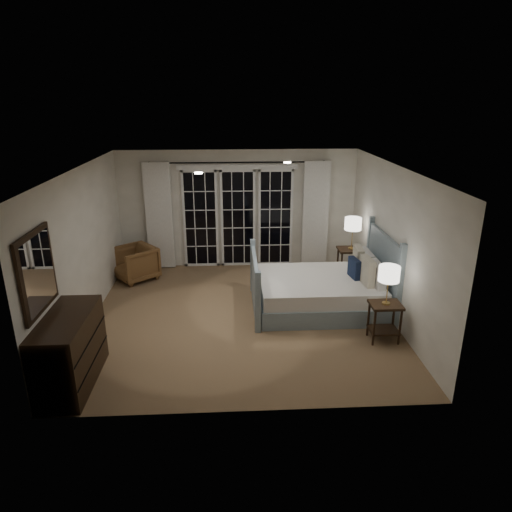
{
  "coord_description": "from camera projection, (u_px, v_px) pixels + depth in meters",
  "views": [
    {
      "loc": [
        -0.14,
        -6.99,
        3.54
      ],
      "look_at": [
        0.25,
        0.06,
        1.05
      ],
      "focal_mm": 32.0,
      "sensor_mm": 36.0,
      "label": 1
    }
  ],
  "objects": [
    {
      "name": "lamp_right",
      "position": [
        353.0,
        224.0,
        8.86
      ],
      "size": [
        0.33,
        0.33,
        0.63
      ],
      "color": "tan",
      "rests_on": "nightstand_right"
    },
    {
      "name": "ceiling",
      "position": [
        240.0,
        168.0,
        6.94
      ],
      "size": [
        5.0,
        5.0,
        0.0
      ],
      "primitive_type": "plane",
      "rotation": [
        3.14,
        0.0,
        0.0
      ],
      "color": "white",
      "rests_on": "wall_back"
    },
    {
      "name": "curtain_right",
      "position": [
        315.0,
        214.0,
        9.71
      ],
      "size": [
        0.55,
        0.1,
        2.25
      ],
      "primitive_type": "cube",
      "color": "white",
      "rests_on": "curtain_rod"
    },
    {
      "name": "nightstand_left",
      "position": [
        385.0,
        316.0,
        6.86
      ],
      "size": [
        0.47,
        0.37,
        0.61
      ],
      "color": "black",
      "rests_on": "floor"
    },
    {
      "name": "bed",
      "position": [
        322.0,
        290.0,
        7.95
      ],
      "size": [
        2.27,
        1.63,
        1.33
      ],
      "color": "#83969F",
      "rests_on": "floor"
    },
    {
      "name": "wall_back",
      "position": [
        238.0,
        209.0,
        9.71
      ],
      "size": [
        5.0,
        0.02,
        2.5
      ],
      "primitive_type": "cube",
      "color": "white",
      "rests_on": "floor"
    },
    {
      "name": "nightstand_right",
      "position": [
        350.0,
        259.0,
        9.11
      ],
      "size": [
        0.52,
        0.41,
        0.67
      ],
      "color": "black",
      "rests_on": "floor"
    },
    {
      "name": "wall_front",
      "position": [
        246.0,
        317.0,
        5.0
      ],
      "size": [
        5.0,
        0.02,
        2.5
      ],
      "primitive_type": "cube",
      "color": "white",
      "rests_on": "floor"
    },
    {
      "name": "wall_right",
      "position": [
        393.0,
        243.0,
        7.48
      ],
      "size": [
        0.02,
        5.0,
        2.5
      ],
      "primitive_type": "cube",
      "color": "white",
      "rests_on": "floor"
    },
    {
      "name": "wall_left",
      "position": [
        83.0,
        248.0,
        7.22
      ],
      "size": [
        0.02,
        5.0,
        2.5
      ],
      "primitive_type": "cube",
      "color": "white",
      "rests_on": "floor"
    },
    {
      "name": "french_doors",
      "position": [
        238.0,
        217.0,
        9.72
      ],
      "size": [
        2.5,
        0.04,
        2.2
      ],
      "color": "black",
      "rests_on": "wall_back"
    },
    {
      "name": "mirror",
      "position": [
        37.0,
        272.0,
        5.43
      ],
      "size": [
        0.05,
        0.85,
        1.0
      ],
      "color": "black",
      "rests_on": "wall_left"
    },
    {
      "name": "armchair",
      "position": [
        135.0,
        263.0,
        9.18
      ],
      "size": [
        1.06,
        1.05,
        0.69
      ],
      "primitive_type": "imported",
      "rotation": [
        0.0,
        0.0,
        -0.88
      ],
      "color": "brown",
      "rests_on": "floor"
    },
    {
      "name": "curtain_rod",
      "position": [
        237.0,
        162.0,
        9.28
      ],
      "size": [
        3.5,
        0.03,
        0.03
      ],
      "primitive_type": "cylinder",
      "rotation": [
        0.0,
        1.57,
        0.0
      ],
      "color": "black",
      "rests_on": "wall_back"
    },
    {
      "name": "lamp_left",
      "position": [
        389.0,
        274.0,
        6.64
      ],
      "size": [
        0.31,
        0.31,
        0.6
      ],
      "color": "tan",
      "rests_on": "nightstand_left"
    },
    {
      "name": "downlight_a",
      "position": [
        287.0,
        163.0,
        7.54
      ],
      "size": [
        0.12,
        0.12,
        0.01
      ],
      "primitive_type": "cylinder",
      "color": "white",
      "rests_on": "ceiling"
    },
    {
      "name": "dresser",
      "position": [
        70.0,
        351.0,
        5.8
      ],
      "size": [
        0.57,
        1.34,
        0.95
      ],
      "color": "black",
      "rests_on": "floor"
    },
    {
      "name": "floor",
      "position": [
        242.0,
        315.0,
        7.77
      ],
      "size": [
        5.0,
        5.0,
        0.0
      ],
      "primitive_type": "plane",
      "color": "brown",
      "rests_on": "ground"
    },
    {
      "name": "curtain_left",
      "position": [
        159.0,
        216.0,
        9.54
      ],
      "size": [
        0.55,
        0.1,
        2.25
      ],
      "primitive_type": "cube",
      "color": "white",
      "rests_on": "curtain_rod"
    },
    {
      "name": "downlight_b",
      "position": [
        199.0,
        173.0,
        6.53
      ],
      "size": [
        0.12,
        0.12,
        0.01
      ],
      "primitive_type": "cylinder",
      "color": "white",
      "rests_on": "ceiling"
    }
  ]
}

